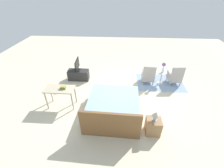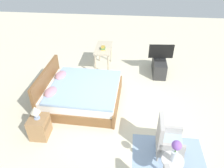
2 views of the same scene
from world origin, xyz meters
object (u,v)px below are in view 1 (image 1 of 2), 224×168
side_table (161,76)px  flower_vase (164,67)px  table_lamp (156,115)px  book_stack (63,88)px  bed (113,108)px  armchair_by_window_left (175,76)px  tv_stand (79,75)px  armchair_by_window_right (148,76)px  nightstand (153,126)px  tv_flatscreen (77,65)px  vanity_desk (60,91)px

side_table → flower_vase: (0.00, 0.00, 0.50)m
table_lamp → book_stack: (3.04, -1.06, 0.07)m
bed → book_stack: size_ratio=9.58×
armchair_by_window_left → side_table: size_ratio=1.62×
bed → tv_stand: (1.76, -2.23, -0.05)m
armchair_by_window_right → bed: bearing=55.3°
nightstand → book_stack: 3.26m
side_table → tv_stand: size_ratio=0.59×
nightstand → tv_flatscreen: size_ratio=0.68×
armchair_by_window_left → nightstand: (1.42, 2.80, -0.12)m
table_lamp → vanity_desk: 3.35m
armchair_by_window_left → armchair_by_window_right: same height
armchair_by_window_left → book_stack: 4.80m
side_table → tv_flatscreen: (3.83, -0.09, 0.41)m
side_table → table_lamp: size_ratio=1.72×
vanity_desk → side_table: bearing=-156.3°
side_table → bed: bearing=45.9°
nightstand → tv_flatscreen: bearing=-43.9°
vanity_desk → table_lamp: bearing=161.7°
armchair_by_window_right → vanity_desk: (3.40, 1.75, 0.27)m
armchair_by_window_right → side_table: size_ratio=1.62×
armchair_by_window_left → flower_vase: 0.77m
bed → vanity_desk: (1.93, -0.38, 0.36)m
vanity_desk → tv_flatscreen: bearing=-95.1°
table_lamp → tv_stand: 4.21m
nightstand → bed: bearing=-28.2°
armchair_by_window_left → table_lamp: 3.16m
book_stack → tv_stand: bearing=-90.8°
flower_vase → table_lamp: flower_vase is taller
table_lamp → tv_flatscreen: size_ratio=0.43×
tv_flatscreen → nightstand: bearing=136.1°
armchair_by_window_left → vanity_desk: bearing=20.8°
nightstand → book_stack: book_stack is taller
side_table → vanity_desk: vanity_desk is taller
table_lamp → tv_flatscreen: 4.19m
tv_flatscreen → bed: bearing=128.3°
tv_flatscreen → vanity_desk: (0.16, 1.85, -0.11)m
flower_vase → vanity_desk: size_ratio=0.46×
bed → book_stack: 1.90m
flower_vase → tv_stand: (3.83, -0.09, -0.62)m
nightstand → table_lamp: 0.48m
side_table → tv_flatscreen: bearing=-1.4°
armchair_by_window_left → armchair_by_window_right: (1.19, 0.00, 0.00)m
side_table → tv_stand: (3.83, -0.09, -0.11)m
flower_vase → tv_stand: 3.88m
armchair_by_window_right → flower_vase: 0.76m
flower_vase → tv_flatscreen: 3.84m
tv_flatscreen → vanity_desk: bearing=84.9°
armchair_by_window_left → table_lamp: (1.42, 2.80, 0.36)m
tv_stand → nightstand: bearing=136.0°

